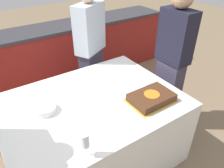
{
  "coord_description": "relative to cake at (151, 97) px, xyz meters",
  "views": [
    {
      "loc": [
        -0.72,
        -1.42,
        1.96
      ],
      "look_at": [
        0.23,
        0.0,
        0.85
      ],
      "focal_mm": 35.0,
      "sensor_mm": 36.0,
      "label": 1
    }
  ],
  "objects": [
    {
      "name": "ground_plane",
      "position": [
        -0.45,
        0.3,
        -0.78
      ],
      "size": [
        14.0,
        14.0,
        0.0
      ],
      "primitive_type": "plane",
      "color": "#7A664C"
    },
    {
      "name": "back_counter",
      "position": [
        -0.45,
        1.97,
        -0.32
      ],
      "size": [
        4.4,
        0.58,
        0.92
      ],
      "color": "maroon",
      "rests_on": "ground_plane"
    },
    {
      "name": "dining_table",
      "position": [
        -0.45,
        0.3,
        -0.41
      ],
      "size": [
        1.61,
        1.2,
        0.75
      ],
      "color": "silver",
      "rests_on": "ground_plane"
    },
    {
      "name": "cake",
      "position": [
        0.0,
        0.0,
        0.0
      ],
      "size": [
        0.42,
        0.3,
        0.07
      ],
      "color": "gold",
      "rests_on": "dining_table"
    },
    {
      "name": "plate_stack",
      "position": [
        -0.85,
        0.39,
        -0.01
      ],
      "size": [
        0.19,
        0.19,
        0.05
      ],
      "color": "white",
      "rests_on": "dining_table"
    },
    {
      "name": "wine_glass",
      "position": [
        -0.78,
        -0.21,
        0.1
      ],
      "size": [
        0.07,
        0.07,
        0.19
      ],
      "color": "white",
      "rests_on": "dining_table"
    },
    {
      "name": "side_plate_near_cake",
      "position": [
        -0.04,
        0.29,
        -0.03
      ],
      "size": [
        0.18,
        0.18,
        0.0
      ],
      "color": "white",
      "rests_on": "dining_table"
    },
    {
      "name": "side_plate_right_edge",
      "position": [
        0.15,
        0.3,
        -0.03
      ],
      "size": [
        0.18,
        0.18,
        0.0
      ],
      "color": "white",
      "rests_on": "dining_table"
    },
    {
      "name": "person_cutting_cake",
      "position": [
        0.0,
        1.12,
        0.03
      ],
      "size": [
        0.46,
        0.37,
        1.58
      ],
      "rotation": [
        0.0,
        0.0,
        -2.63
      ],
      "color": "#383347",
      "rests_on": "ground_plane"
    },
    {
      "name": "person_seated_right",
      "position": [
        0.57,
        0.3,
        0.08
      ],
      "size": [
        0.21,
        0.36,
        1.63
      ],
      "rotation": [
        0.0,
        0.0,
        -1.57
      ],
      "color": "#383347",
      "rests_on": "ground_plane"
    }
  ]
}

